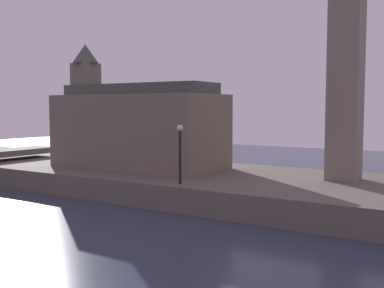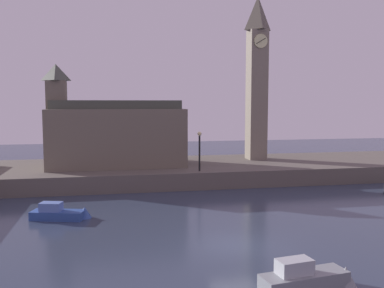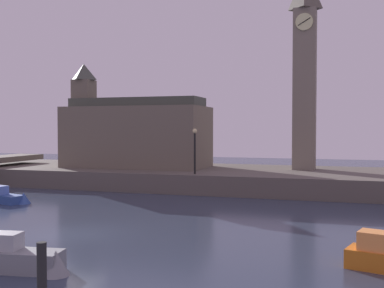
{
  "view_description": "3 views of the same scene",
  "coord_description": "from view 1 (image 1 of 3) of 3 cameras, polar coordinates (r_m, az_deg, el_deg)",
  "views": [
    {
      "loc": [
        16.39,
        -7.4,
        5.97
      ],
      "look_at": [
        2.0,
        15.21,
        3.87
      ],
      "focal_mm": 43.86,
      "sensor_mm": 36.0,
      "label": 1
    },
    {
      "loc": [
        -6.43,
        -20.58,
        7.4
      ],
      "look_at": [
        0.93,
        16.66,
        3.74
      ],
      "focal_mm": 39.44,
      "sensor_mm": 36.0,
      "label": 2
    },
    {
      "loc": [
        12.1,
        -19.56,
        5.01
      ],
      "look_at": [
        0.26,
        17.55,
        3.7
      ],
      "focal_mm": 44.71,
      "sensor_mm": 36.0,
      "label": 3
    }
  ],
  "objects": [
    {
      "name": "far_embankment",
      "position": [
        32.35,
        1.56,
        -4.8
      ],
      "size": [
        70.0,
        12.0,
        1.5
      ],
      "primitive_type": "cube",
      "color": "#5B544C",
      "rests_on": "ground"
    },
    {
      "name": "clock_tower",
      "position": [
        30.45,
        18.31,
        12.34
      ],
      "size": [
        2.04,
        2.1,
        16.91
      ],
      "color": "slate",
      "rests_on": "far_embankment"
    },
    {
      "name": "parliament_hall",
      "position": [
        35.36,
        -6.9,
        2.16
      ],
      "size": [
        12.63,
        6.06,
        9.48
      ],
      "color": "#6B6051",
      "rests_on": "far_embankment"
    },
    {
      "name": "streetlamp",
      "position": [
        27.16,
        -1.46,
        -0.33
      ],
      "size": [
        0.36,
        0.36,
        3.46
      ],
      "color": "black",
      "rests_on": "far_embankment"
    }
  ]
}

